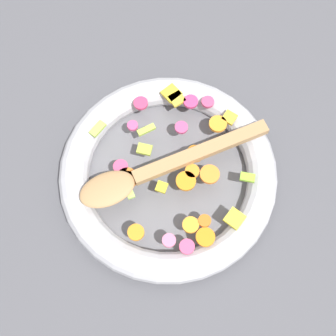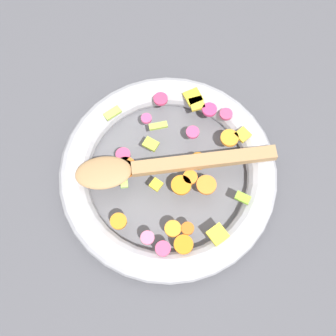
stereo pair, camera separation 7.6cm
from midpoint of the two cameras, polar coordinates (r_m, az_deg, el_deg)
ground_plane at (r=0.80m, az=2.67°, el=-1.63°), size 4.00×4.00×0.00m
skillet at (r=0.78m, az=2.74°, el=-1.09°), size 0.36×0.36×0.05m
chopped_vegetables at (r=0.76m, az=3.94°, el=-0.30°), size 0.28×0.29×0.01m
wooden_spoon at (r=0.74m, az=1.23°, el=-0.21°), size 0.31×0.18×0.01m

